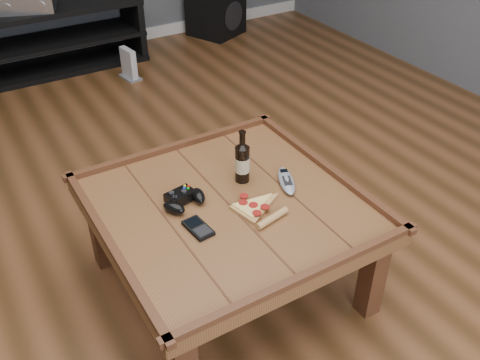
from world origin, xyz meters
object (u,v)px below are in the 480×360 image
pizza_slice (256,209)px  smartphone (198,228)px  game_controller (184,199)px  beer_bottle (242,161)px  av_receiver (27,0)px  subwoofer (216,12)px  game_console (129,65)px  remote_control (286,181)px  media_console (52,39)px  coffee_table (229,215)px

pizza_slice → smartphone: 0.24m
game_controller → pizza_slice: (0.22, -0.18, -0.02)m
game_controller → smartphone: bearing=-107.9°
beer_bottle → av_receiver: beer_bottle is taller
game_controller → beer_bottle: bearing=-5.2°
subwoofer → smartphone: bearing=-143.7°
smartphone → game_console: (0.61, 2.35, -0.35)m
beer_bottle → remote_control: 0.20m
remote_control → av_receiver: bearing=122.0°
media_console → smartphone: 2.84m
beer_bottle → av_receiver: bearing=95.4°
coffee_table → media_console: (0.00, 2.75, -0.15)m
beer_bottle → smartphone: 0.37m
av_receiver → coffee_table: bearing=-67.4°
beer_bottle → remote_control: size_ratio=1.14×
pizza_slice → game_console: (0.36, 2.37, -0.35)m
beer_bottle → remote_control: bearing=-38.8°
game_console → remote_control: bearing=-102.4°
media_console → remote_control: bearing=-84.3°
coffee_table → media_console: bearing=90.0°
beer_bottle → pizza_slice: beer_bottle is taller
coffee_table → game_controller: (-0.15, 0.09, 0.08)m
media_console → game_controller: game_controller is taller
media_console → game_controller: size_ratio=7.14×
coffee_table → remote_control: size_ratio=4.99×
media_console → subwoofer: (1.48, 0.05, -0.05)m
av_receiver → smartphone: bearing=-71.1°
beer_bottle → subwoofer: 3.03m
av_receiver → subwoofer: av_receiver is taller
media_console → pizza_slice: media_console is taller
subwoofer → game_console: size_ratio=2.23×
game_console → av_receiver: bearing=131.1°
remote_control → subwoofer: bearing=90.5°
subwoofer → game_console: (-1.05, -0.52, -0.09)m
media_console → remote_control: 2.78m
smartphone → game_console: 2.46m
pizza_slice → av_receiver: bearing=81.8°
beer_bottle → av_receiver: size_ratio=0.49×
pizza_slice → subwoofer: (1.41, 2.89, -0.26)m
media_console → remote_control: size_ratio=6.78×
subwoofer → coffee_table: bearing=-141.7°
beer_bottle → game_controller: size_ratio=1.20×
smartphone → game_controller: bearing=76.4°
smartphone → beer_bottle: bearing=25.9°
subwoofer → game_console: 1.18m
coffee_table → beer_bottle: bearing=40.1°
smartphone → av_receiver: 2.83m
game_controller → remote_control: 0.44m
media_console → smartphone: bearing=-93.5°
beer_bottle → game_console: bearing=82.1°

